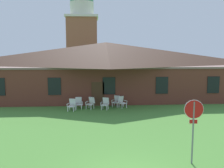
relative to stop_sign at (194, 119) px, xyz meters
The scene contains 9 objects.
brick_building 16.89m from the stop_sign, 99.83° to the left, with size 24.33×10.40×5.67m.
dome_tower 33.07m from the stop_sign, 100.79° to the left, with size 5.18×5.18×16.09m.
stop_sign is the anchor object (origin of this frame).
lawn_chair_by_porch 11.66m from the stop_sign, 120.98° to the left, with size 0.73×0.77×0.96m.
lawn_chair_near_door 12.02m from the stop_sign, 117.26° to the left, with size 0.69×0.72×0.96m.
lawn_chair_left_end 11.57m from the stop_sign, 112.87° to the left, with size 0.83×0.86×0.96m.
lawn_chair_middle 10.85m from the stop_sign, 107.66° to the left, with size 0.75×0.81×0.96m.
lawn_chair_right_end 11.49m from the stop_sign, 101.47° to the left, with size 0.82×0.86×0.96m.
lawn_chair_far_side 11.04m from the stop_sign, 99.59° to the left, with size 0.82×0.85×0.96m.
Camera 1 is at (-1.20, -8.27, 4.76)m, focal length 40.06 mm.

